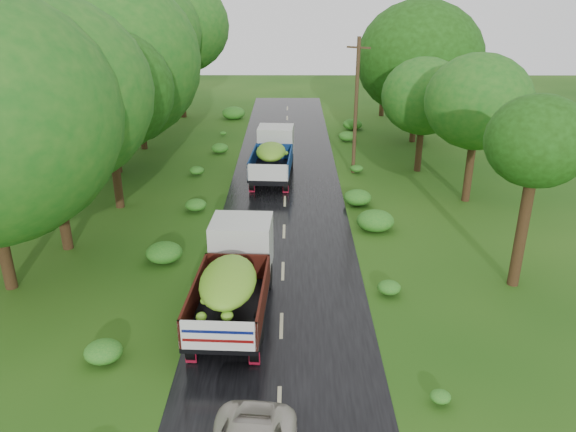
{
  "coord_description": "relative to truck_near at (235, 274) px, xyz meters",
  "views": [
    {
      "loc": [
        0.31,
        -12.66,
        11.25
      ],
      "look_at": [
        0.2,
        9.92,
        1.7
      ],
      "focal_mm": 35.0,
      "sensor_mm": 36.0,
      "label": 1
    }
  ],
  "objects": [
    {
      "name": "shrubs",
      "position": [
        1.67,
        9.11,
        -1.23
      ],
      "size": [
        11.9,
        44.0,
        0.7
      ],
      "color": "#196B1D",
      "rests_on": "ground"
    },
    {
      "name": "truck_near",
      "position": [
        0.0,
        0.0,
        0.0
      ],
      "size": [
        2.66,
        6.75,
        2.79
      ],
      "rotation": [
        0.0,
        0.0,
        -0.05
      ],
      "color": "black",
      "rests_on": "ground"
    },
    {
      "name": "utility_pole",
      "position": [
        5.92,
        16.17,
        2.65
      ],
      "size": [
        1.35,
        0.7,
        8.22
      ],
      "rotation": [
        0.0,
        0.0,
        -0.43
      ],
      "color": "#382616",
      "rests_on": "ground"
    },
    {
      "name": "truck_far",
      "position": [
        0.92,
        15.28,
        -0.07
      ],
      "size": [
        2.63,
        6.5,
        2.68
      ],
      "rotation": [
        0.0,
        0.0,
        -0.06
      ],
      "color": "black",
      "rests_on": "ground"
    },
    {
      "name": "trees_left",
      "position": [
        -8.49,
        15.83,
        5.24
      ],
      "size": [
        6.23,
        34.12,
        9.56
      ],
      "color": "black",
      "rests_on": "ground"
    },
    {
      "name": "road",
      "position": [
        1.67,
        0.11,
        -1.57
      ],
      "size": [
        6.5,
        80.0,
        0.02
      ],
      "primitive_type": "cube",
      "color": "black",
      "rests_on": "ground"
    },
    {
      "name": "trees_right",
      "position": [
        10.86,
        18.7,
        3.92
      ],
      "size": [
        4.84,
        32.86,
        7.96
      ],
      "color": "black",
      "rests_on": "ground"
    },
    {
      "name": "ground",
      "position": [
        1.67,
        -4.89,
        -1.58
      ],
      "size": [
        120.0,
        120.0,
        0.0
      ],
      "primitive_type": "plane",
      "color": "#15410E",
      "rests_on": "ground"
    },
    {
      "name": "road_lines",
      "position": [
        1.67,
        1.11,
        -1.56
      ],
      "size": [
        0.12,
        69.6,
        0.0
      ],
      "color": "#BFB78C",
      "rests_on": "road"
    }
  ]
}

